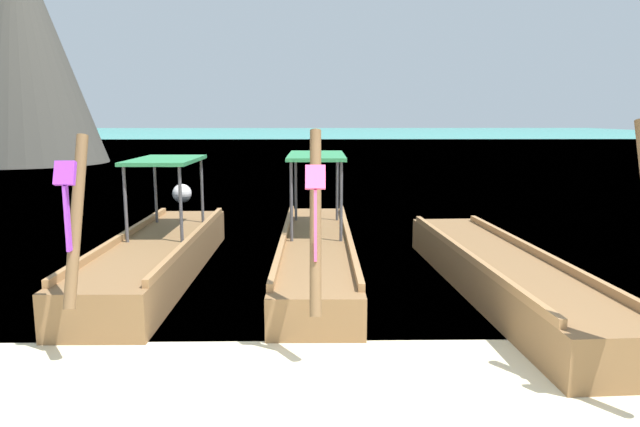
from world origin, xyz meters
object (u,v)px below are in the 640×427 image
Objects in this scene: longtail_boat_violet_ribbon at (158,254)px; mooring_buoy_near at (182,193)px; longtail_boat_pink_ribbon at (316,250)px; longtail_boat_red_ribbon at (502,275)px; karst_rock at (18,52)px.

longtail_boat_violet_ribbon is 11.29× the size of mooring_buoy_near.
longtail_boat_pink_ribbon is 1.05× the size of longtail_boat_red_ribbon.
karst_rock is at bearing 124.45° from longtail_boat_pink_ribbon.
karst_rock is (-15.32, 22.33, 5.50)m from longtail_boat_pink_ribbon.
longtail_boat_pink_ribbon is 0.58× the size of karst_rock.
longtail_boat_red_ribbon is 0.55× the size of karst_rock.
longtail_boat_red_ribbon is at bearing -11.95° from longtail_boat_violet_ribbon.
longtail_boat_violet_ribbon is 5.19m from longtail_boat_red_ribbon.
mooring_buoy_near is at bearing 116.96° from longtail_boat_pink_ribbon.
longtail_boat_violet_ribbon is 7.98m from mooring_buoy_near.
longtail_boat_red_ribbon is (5.08, -1.07, -0.06)m from longtail_boat_violet_ribbon.
longtail_boat_red_ribbon is at bearing -29.26° from longtail_boat_pink_ribbon.
mooring_buoy_near is at bearing -52.20° from karst_rock.
karst_rock is 22.15× the size of mooring_buoy_near.
longtail_boat_violet_ribbon is 0.51× the size of karst_rock.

